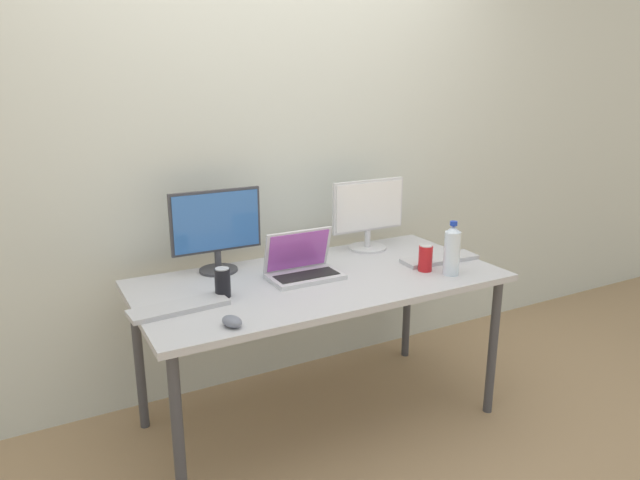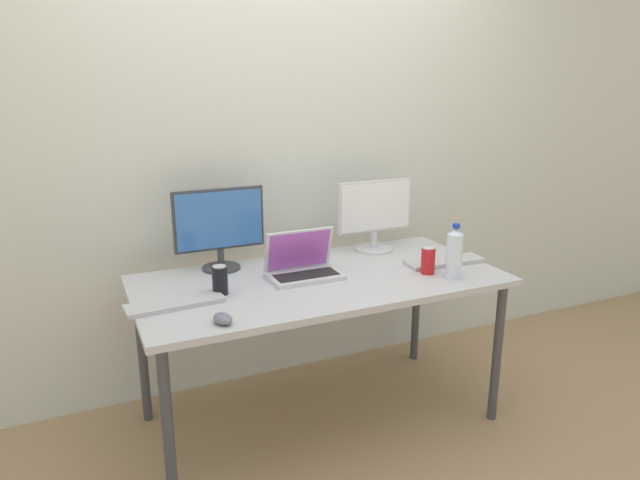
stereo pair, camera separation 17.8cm
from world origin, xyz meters
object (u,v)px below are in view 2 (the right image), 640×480
at_px(monitor_left, 219,226).
at_px(water_bottle, 454,253).
at_px(soda_can_near_keyboard, 428,260).
at_px(monitor_center, 375,213).
at_px(soda_can_by_laptop, 220,280).
at_px(work_desk, 320,289).
at_px(mouse_by_keyboard, 223,319).
at_px(keyboard_main, 175,303).
at_px(keyboard_aux, 445,262).
at_px(laptop_silver, 303,266).

height_order(monitor_left, water_bottle, monitor_left).
bearing_deg(soda_can_near_keyboard, monitor_center, 95.36).
distance_m(water_bottle, soda_can_by_laptop, 1.06).
height_order(work_desk, water_bottle, water_bottle).
relative_size(mouse_by_keyboard, soda_can_by_laptop, 0.74).
bearing_deg(keyboard_main, monitor_left, 48.01).
height_order(water_bottle, soda_can_near_keyboard, water_bottle).
relative_size(keyboard_main, keyboard_aux, 0.98).
height_order(work_desk, soda_can_by_laptop, soda_can_by_laptop).
bearing_deg(mouse_by_keyboard, water_bottle, -12.38).
height_order(monitor_left, mouse_by_keyboard, monitor_left).
bearing_deg(work_desk, mouse_by_keyboard, -149.59).
bearing_deg(soda_can_near_keyboard, work_desk, 162.68).
xyz_separation_m(keyboard_aux, mouse_by_keyboard, (-1.19, -0.25, 0.01)).
bearing_deg(water_bottle, laptop_silver, 154.47).
distance_m(keyboard_main, keyboard_aux, 1.32).
bearing_deg(soda_can_near_keyboard, keyboard_main, 175.87).
height_order(work_desk, keyboard_aux, keyboard_aux).
bearing_deg(work_desk, soda_can_near_keyboard, -17.32).
bearing_deg(mouse_by_keyboard, keyboard_aux, -3.92).
bearing_deg(monitor_left, soda_can_near_keyboard, -27.94).
bearing_deg(soda_can_by_laptop, work_desk, 2.00).
relative_size(keyboard_aux, mouse_by_keyboard, 4.32).
height_order(keyboard_main, soda_can_by_laptop, soda_can_by_laptop).
distance_m(keyboard_aux, water_bottle, 0.23).
xyz_separation_m(work_desk, keyboard_main, (-0.67, -0.07, 0.07)).
bearing_deg(keyboard_aux, water_bottle, -112.26).
distance_m(monitor_center, soda_can_near_keyboard, 0.46).
distance_m(keyboard_aux, mouse_by_keyboard, 1.22).
distance_m(work_desk, laptop_silver, 0.14).
height_order(mouse_by_keyboard, soda_can_by_laptop, soda_can_by_laptop).
bearing_deg(keyboard_aux, monitor_center, 123.44).
xyz_separation_m(mouse_by_keyboard, soda_can_near_keyboard, (1.03, 0.17, 0.04)).
relative_size(water_bottle, soda_can_by_laptop, 2.03).
xyz_separation_m(keyboard_main, keyboard_aux, (1.32, 0.00, 0.00)).
relative_size(monitor_left, soda_can_by_laptop, 3.43).
bearing_deg(water_bottle, monitor_center, 101.89).
bearing_deg(monitor_left, monitor_center, -1.60).
xyz_separation_m(work_desk, mouse_by_keyboard, (-0.54, -0.32, 0.08)).
bearing_deg(water_bottle, monitor_left, 149.23).
xyz_separation_m(laptop_silver, keyboard_aux, (0.72, -0.11, -0.04)).
height_order(monitor_center, mouse_by_keyboard, monitor_center).
bearing_deg(work_desk, water_bottle, -24.20).
distance_m(monitor_left, keyboard_main, 0.52).
bearing_deg(soda_can_by_laptop, keyboard_main, -165.61).
height_order(monitor_left, keyboard_main, monitor_left).
bearing_deg(keyboard_main, mouse_by_keyboard, -66.67).
relative_size(monitor_left, monitor_center, 1.01).
relative_size(monitor_left, water_bottle, 1.69).
distance_m(keyboard_aux, soda_can_by_laptop, 1.12).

